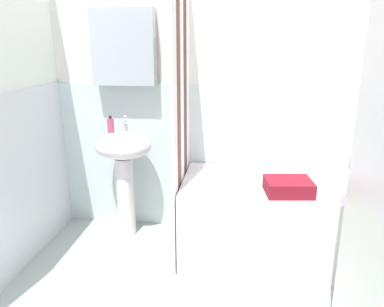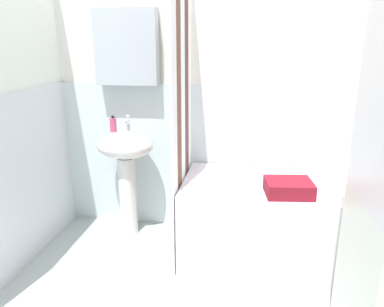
# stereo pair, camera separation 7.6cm
# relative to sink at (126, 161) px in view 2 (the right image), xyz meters

# --- Properties ---
(wall_back_tiled) EXTENTS (3.60, 0.18, 2.40)m
(wall_back_tiled) POSITION_rel_sink_xyz_m (0.90, 0.23, 0.52)
(wall_back_tiled) COLOR white
(wall_back_tiled) RESTS_ON ground_plane
(sink) EXTENTS (0.44, 0.34, 0.84)m
(sink) POSITION_rel_sink_xyz_m (0.00, 0.00, 0.00)
(sink) COLOR white
(sink) RESTS_ON ground_plane
(faucet) EXTENTS (0.03, 0.12, 0.12)m
(faucet) POSITION_rel_sink_xyz_m (-0.00, 0.08, 0.29)
(faucet) COLOR silver
(faucet) RESTS_ON sink
(soap_dispenser) EXTENTS (0.05, 0.05, 0.13)m
(soap_dispenser) POSITION_rel_sink_xyz_m (-0.10, 0.03, 0.28)
(soap_dispenser) COLOR #C1456C
(soap_dispenser) RESTS_ON sink
(bathtub) EXTENTS (1.55, 0.72, 0.57)m
(bathtub) POSITION_rel_sink_xyz_m (1.28, -0.17, -0.33)
(bathtub) COLOR white
(bathtub) RESTS_ON ground_plane
(shower_curtain) EXTENTS (0.01, 0.72, 2.00)m
(shower_curtain) POSITION_rel_sink_xyz_m (0.48, -0.17, 0.38)
(shower_curtain) COLOR white
(shower_curtain) RESTS_ON ground_plane
(body_wash_bottle) EXTENTS (0.07, 0.07, 0.23)m
(body_wash_bottle) POSITION_rel_sink_xyz_m (1.85, 0.11, 0.06)
(body_wash_bottle) COLOR #1B744F
(body_wash_bottle) RESTS_ON bathtub
(shampoo_bottle) EXTENTS (0.06, 0.06, 0.22)m
(shampoo_bottle) POSITION_rel_sink_xyz_m (1.76, 0.13, 0.06)
(shampoo_bottle) COLOR gold
(shampoo_bottle) RESTS_ON bathtub
(towel_folded) EXTENTS (0.32, 0.27, 0.09)m
(towel_folded) POSITION_rel_sink_xyz_m (1.21, -0.37, -0.00)
(towel_folded) COLOR maroon
(towel_folded) RESTS_ON bathtub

